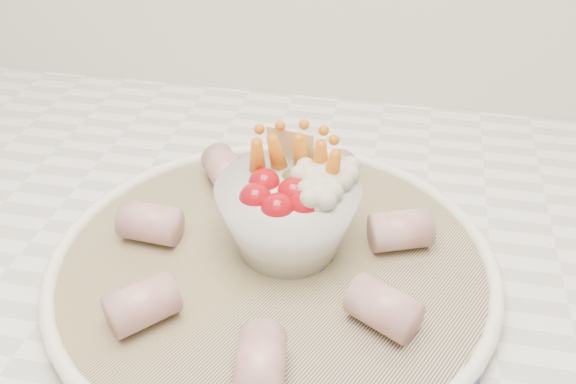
# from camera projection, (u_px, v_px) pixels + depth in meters

# --- Properties ---
(serving_platter) EXTENTS (0.48, 0.48, 0.02)m
(serving_platter) POSITION_uv_depth(u_px,v_px,m) (273.00, 264.00, 0.52)
(serving_platter) COLOR navy
(serving_platter) RESTS_ON kitchen_counter
(veggie_bowl) EXTENTS (0.12, 0.12, 0.10)m
(veggie_bowl) POSITION_uv_depth(u_px,v_px,m) (292.00, 209.00, 0.51)
(veggie_bowl) COLOR silver
(veggie_bowl) RESTS_ON serving_platter
(cured_meat_rolls) EXTENTS (0.26, 0.28, 0.03)m
(cured_meat_rolls) POSITION_uv_depth(u_px,v_px,m) (271.00, 245.00, 0.51)
(cured_meat_rolls) COLOR #A84C55
(cured_meat_rolls) RESTS_ON serving_platter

